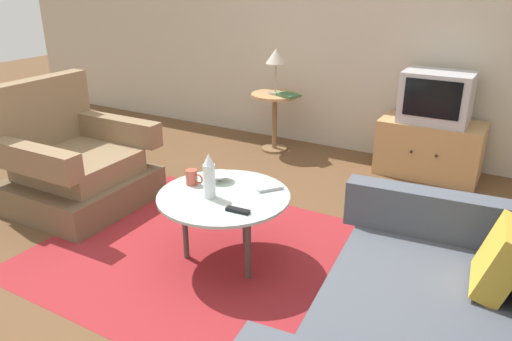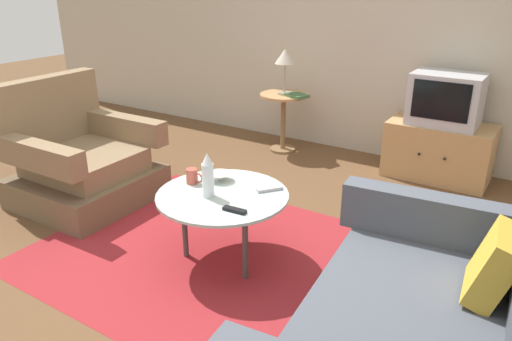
% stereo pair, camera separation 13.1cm
% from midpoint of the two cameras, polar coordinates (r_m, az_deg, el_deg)
% --- Properties ---
extents(ground_plane, '(16.00, 16.00, 0.00)m').
position_cam_midpoint_polar(ground_plane, '(3.27, -4.84, -9.76)').
color(ground_plane, brown).
extents(back_wall, '(9.00, 0.12, 2.70)m').
position_cam_midpoint_polar(back_wall, '(5.02, 13.08, 17.28)').
color(back_wall, '#BCB29E').
rests_on(back_wall, ground).
extents(area_rug, '(2.43, 1.83, 0.00)m').
position_cam_midpoint_polar(area_rug, '(3.22, -2.54, -10.21)').
color(area_rug, maroon).
rests_on(area_rug, ground).
extents(armchair, '(0.94, 0.98, 0.96)m').
position_cam_midpoint_polar(armchair, '(4.13, -19.00, 0.83)').
color(armchair, brown).
rests_on(armchair, ground).
extents(coffee_table, '(0.82, 0.82, 0.46)m').
position_cam_midpoint_polar(coffee_table, '(3.02, -2.65, -3.39)').
color(coffee_table, '#B2C6C1').
rests_on(coffee_table, ground).
extents(side_table, '(0.48, 0.48, 0.60)m').
position_cam_midpoint_polar(side_table, '(5.00, 3.97, 7.00)').
color(side_table, tan).
rests_on(side_table, ground).
extents(tv_stand, '(0.88, 0.50, 0.50)m').
position_cam_midpoint_polar(tv_stand, '(4.67, 21.24, 2.15)').
color(tv_stand, tan).
rests_on(tv_stand, ground).
extents(television, '(0.57, 0.41, 0.44)m').
position_cam_midpoint_polar(television, '(4.53, 22.02, 7.70)').
color(television, '#B7B7BC').
rests_on(television, tv_stand).
extents(table_lamp, '(0.20, 0.20, 0.44)m').
position_cam_midpoint_polar(table_lamp, '(4.89, 4.18, 12.82)').
color(table_lamp, '#9E937A').
rests_on(table_lamp, side_table).
extents(vase, '(0.07, 0.07, 0.28)m').
position_cam_midpoint_polar(vase, '(2.92, -4.35, -0.63)').
color(vase, white).
rests_on(vase, coffee_table).
extents(mug, '(0.13, 0.07, 0.10)m').
position_cam_midpoint_polar(mug, '(3.15, -6.23, -0.68)').
color(mug, '#B74C3D').
rests_on(mug, coffee_table).
extents(bowl, '(0.16, 0.16, 0.05)m').
position_cam_midpoint_polar(bowl, '(3.18, -3.02, -0.75)').
color(bowl, silver).
rests_on(bowl, coffee_table).
extents(tv_remote_dark, '(0.14, 0.05, 0.02)m').
position_cam_midpoint_polar(tv_remote_dark, '(2.78, -1.16, -4.63)').
color(tv_remote_dark, black).
rests_on(tv_remote_dark, coffee_table).
extents(tv_remote_silver, '(0.14, 0.16, 0.02)m').
position_cam_midpoint_polar(tv_remote_silver, '(3.05, 2.81, -2.15)').
color(tv_remote_silver, '#B2B2B7').
rests_on(tv_remote_silver, coffee_table).
extents(book, '(0.25, 0.22, 0.03)m').
position_cam_midpoint_polar(book, '(4.84, 5.60, 8.69)').
color(book, '#3D663D').
rests_on(book, side_table).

